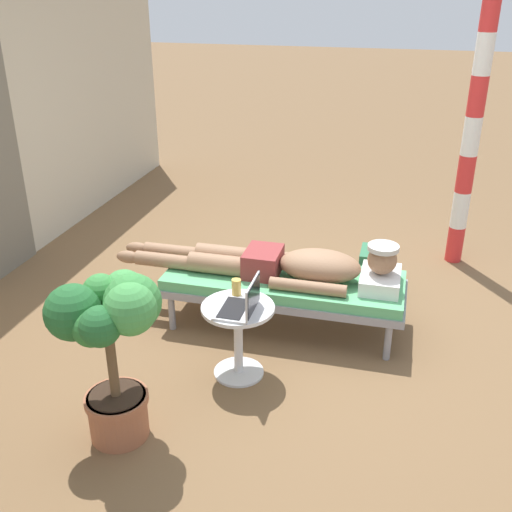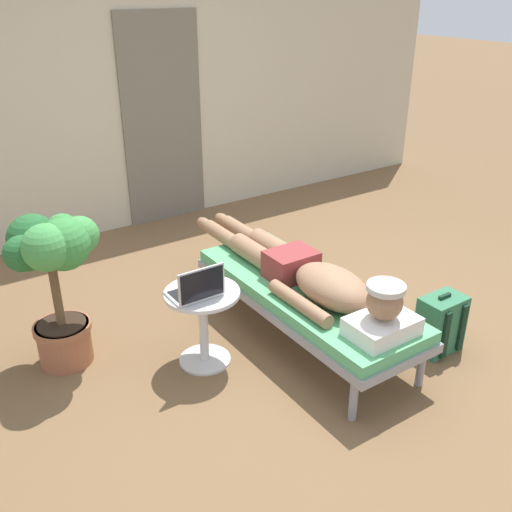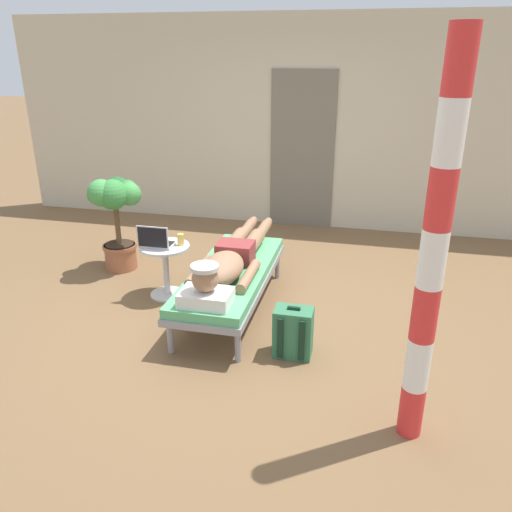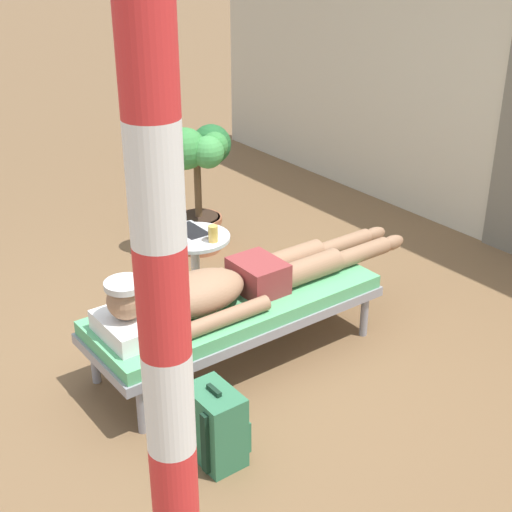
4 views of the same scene
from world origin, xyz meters
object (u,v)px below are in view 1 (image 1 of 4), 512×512
Objects in this scene: lounge_chair at (284,284)px; potted_plant at (111,334)px; backpack at (371,272)px; laptop at (243,304)px; side_table at (238,328)px; drink_glass at (236,287)px; porch_post at (471,136)px; person_reclining at (289,264)px.

potted_plant is at bearing 155.84° from lounge_chair.
potted_plant is (-2.13, 1.26, 0.50)m from backpack.
laptop reaches higher than backpack.
lounge_chair is 1.63m from potted_plant.
drink_glass reaches higher than side_table.
drink_glass is at bearing 159.20° from lounge_chair.
porch_post is at bearing -33.39° from potted_plant.
side_table is 0.96m from potted_plant.
lounge_chair is at bearing 139.38° from porch_post.
lounge_chair is 0.76× the size of porch_post.
person_reclining reaches higher than backpack.
side_table is at bearing 146.60° from porch_post.
person_reclining is 0.75m from side_table.
porch_post is (3.00, -1.98, 0.50)m from potted_plant.
backpack is at bearing -33.53° from drink_glass.
side_table is 0.22× the size of porch_post.
lounge_chair is at bearing -24.16° from potted_plant.
backpack is at bearing -30.53° from potted_plant.
laptop is 2.78m from porch_post.
side_table is at bearing 167.38° from lounge_chair.
potted_plant is at bearing 149.47° from backpack.
porch_post is (2.09, -1.53, 0.62)m from drink_glass.
drink_glass reaches higher than lounge_chair.
side_table is at bearing 151.08° from backpack.
person_reclining is 19.33× the size of drink_glass.
person_reclining is 4.15× the size of side_table.
lounge_chair is at bearing 138.22° from backpack.
porch_post reaches higher than potted_plant.
backpack is (0.68, -0.61, -0.15)m from lounge_chair.
drink_glass is at bearing -26.13° from potted_plant.
side_table is 2.82m from porch_post.
side_table is (-0.70, 0.19, -0.16)m from person_reclining.
backpack is (0.68, -0.57, -0.32)m from person_reclining.
laptop is at bearing -38.27° from potted_plant.
porch_post is at bearing -40.62° from lounge_chair.
drink_glass reaches higher than backpack.
laptop is (-0.76, 0.11, 0.24)m from lounge_chair.
potted_plant reaches higher than lounge_chair.
lounge_chair is 5.84× the size of laptop.
lounge_chair is 2.20m from porch_post.
side_table is 0.27m from drink_glass.
potted_plant reaches higher than side_table.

